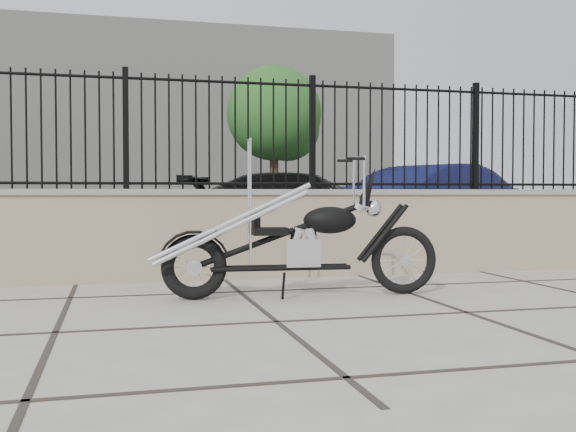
# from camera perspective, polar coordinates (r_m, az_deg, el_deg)

# --- Properties ---
(ground_plane) EXTENTS (90.00, 90.00, 0.00)m
(ground_plane) POSITION_cam_1_polar(r_m,az_deg,el_deg) (4.86, -0.96, -8.97)
(ground_plane) COLOR #99968E
(ground_plane) RESTS_ON ground
(parking_lot) EXTENTS (30.00, 30.00, 0.00)m
(parking_lot) POSITION_cam_1_polar(r_m,az_deg,el_deg) (17.20, -10.66, -1.11)
(parking_lot) COLOR black
(parking_lot) RESTS_ON ground
(retaining_wall) EXTENTS (14.00, 0.36, 0.96)m
(retaining_wall) POSITION_cam_1_polar(r_m,az_deg,el_deg) (7.24, -5.56, -1.53)
(retaining_wall) COLOR gray
(retaining_wall) RESTS_ON ground_plane
(iron_fence) EXTENTS (14.00, 0.08, 1.20)m
(iron_fence) POSITION_cam_1_polar(r_m,az_deg,el_deg) (7.25, -5.59, 7.02)
(iron_fence) COLOR black
(iron_fence) RESTS_ON retaining_wall
(background_building) EXTENTS (22.00, 6.00, 8.00)m
(background_building) POSITION_cam_1_polar(r_m,az_deg,el_deg) (31.31, -12.38, 7.59)
(background_building) COLOR beige
(background_building) RESTS_ON ground_plane
(chopper_motorcycle) EXTENTS (2.38, 0.61, 1.41)m
(chopper_motorcycle) POSITION_cam_1_polar(r_m,az_deg,el_deg) (5.92, 0.72, -0.10)
(chopper_motorcycle) COLOR black
(chopper_motorcycle) RESTS_ON ground_plane
(car_black) EXTENTS (4.79, 3.19, 1.29)m
(car_black) POSITION_cam_1_polar(r_m,az_deg,el_deg) (12.26, 1.50, 0.69)
(car_black) COLOR black
(car_black) RESTS_ON parking_lot
(car_blue) EXTENTS (4.57, 3.16, 1.43)m
(car_blue) POSITION_cam_1_polar(r_m,az_deg,el_deg) (12.98, 13.47, 1.02)
(car_blue) COLOR #10143D
(car_blue) RESTS_ON parking_lot
(bollard_b) EXTENTS (0.12, 0.12, 0.94)m
(bollard_b) POSITION_cam_1_polar(r_m,az_deg,el_deg) (10.47, 5.86, -0.50)
(bollard_b) COLOR blue
(bollard_b) RESTS_ON ground_plane
(tree_right) EXTENTS (3.05, 3.05, 5.15)m
(tree_right) POSITION_cam_1_polar(r_m,az_deg,el_deg) (21.89, -1.19, 9.04)
(tree_right) COLOR #382619
(tree_right) RESTS_ON ground_plane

